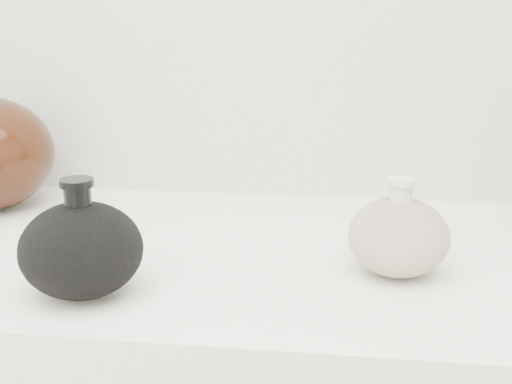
# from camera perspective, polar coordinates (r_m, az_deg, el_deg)

# --- Properties ---
(black_gourd_vase) EXTENTS (0.16, 0.16, 0.13)m
(black_gourd_vase) POSITION_cam_1_polar(r_m,az_deg,el_deg) (0.77, -13.80, -4.44)
(black_gourd_vase) COLOR black
(black_gourd_vase) RESTS_ON display_counter
(cream_gourd_vase) EXTENTS (0.12, 0.12, 0.11)m
(cream_gourd_vase) POSITION_cam_1_polar(r_m,az_deg,el_deg) (0.82, 11.33, -3.47)
(cream_gourd_vase) COLOR beige
(cream_gourd_vase) RESTS_ON display_counter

